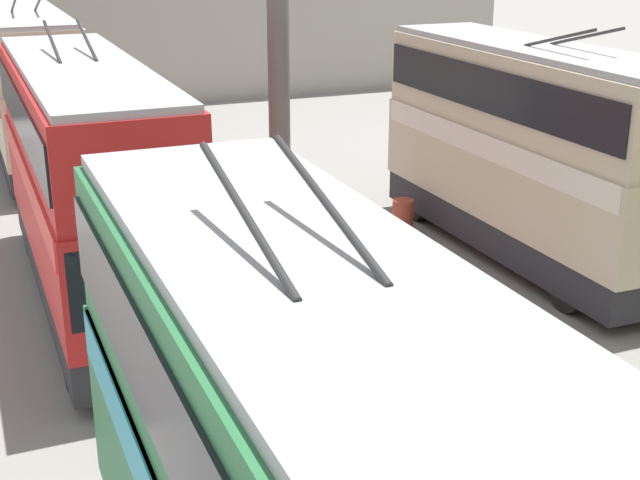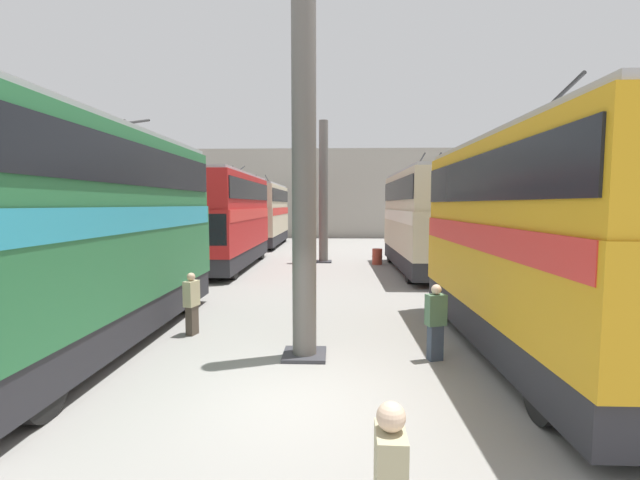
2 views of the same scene
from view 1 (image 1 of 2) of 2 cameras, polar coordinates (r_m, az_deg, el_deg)
The scene contains 6 objects.
depot_back_wall at distance 39.75m, azimuth -12.17°, elevation 14.72°, with size 0.50×36.00×9.00m.
support_column_far at distance 21.89m, azimuth -2.65°, elevation 10.01°, with size 0.95×0.95×8.18m.
bus_left_far at distance 21.43m, azimuth 13.25°, elevation 6.30°, with size 9.57×2.54×5.66m.
bus_right_mid at distance 18.76m, azimuth -14.54°, elevation 4.33°, with size 10.22×2.54×5.65m.
bus_right_far at distance 30.67m, azimuth -18.03°, elevation 9.75°, with size 9.81×2.54×5.62m.
oil_drum at distance 23.20m, azimuth 5.33°, elevation 1.53°, with size 0.59×0.59×0.89m.
Camera 1 is at (-2.46, 7.30, 7.63)m, focal length 50.00 mm.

